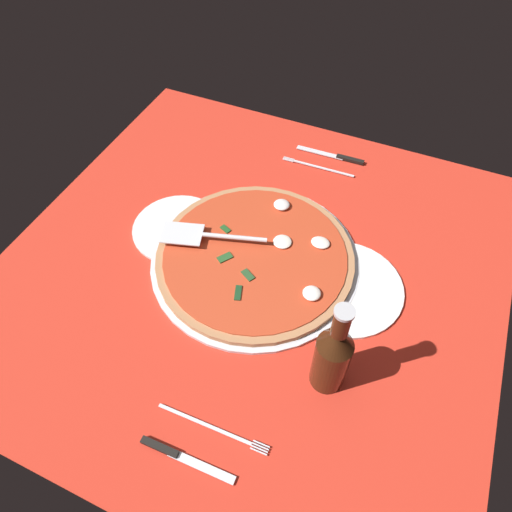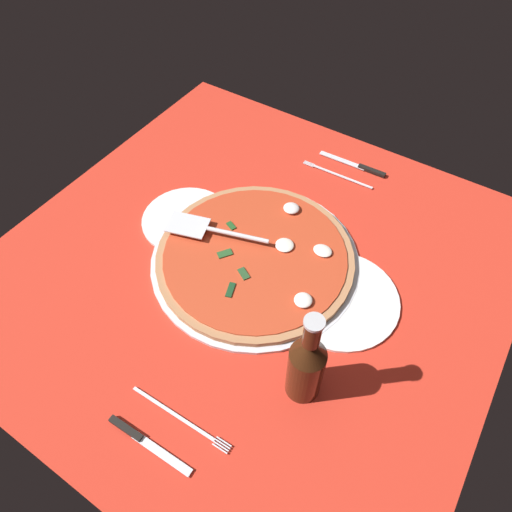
{
  "view_description": "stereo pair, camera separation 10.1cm",
  "coord_description": "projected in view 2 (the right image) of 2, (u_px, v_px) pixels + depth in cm",
  "views": [
    {
      "loc": [
        -25.55,
        56.32,
        81.66
      ],
      "look_at": [
        -0.25,
        -1.55,
        2.19
      ],
      "focal_mm": 32.85,
      "sensor_mm": 36.0,
      "label": 1
    },
    {
      "loc": [
        -34.48,
        51.52,
        81.66
      ],
      "look_at": [
        -0.25,
        -1.55,
        2.19
      ],
      "focal_mm": 32.85,
      "sensor_mm": 36.0,
      "label": 2
    }
  ],
  "objects": [
    {
      "name": "beer_bottle",
      "position": [
        306.0,
        365.0,
        0.78
      ],
      "size": [
        6.29,
        6.29,
        23.58
      ],
      "color": "#351A0C",
      "rests_on": "ground_plane"
    },
    {
      "name": "place_setting_far",
      "position": [
        161.0,
        430.0,
        0.8
      ],
      "size": [
        20.67,
        14.37,
        1.4
      ],
      "rotation": [
        0.0,
        0.0,
        3.16
      ],
      "color": "white",
      "rests_on": "ground_plane"
    },
    {
      "name": "dinner_plate_left",
      "position": [
        340.0,
        299.0,
        0.96
      ],
      "size": [
        24.45,
        24.45,
        1.0
      ],
      "primitive_type": "cylinder",
      "color": "white",
      "rests_on": "ground_plane"
    },
    {
      "name": "pizza_server",
      "position": [
        210.0,
        229.0,
        1.03
      ],
      "size": [
        23.34,
        10.2,
        1.0
      ],
      "rotation": [
        0.0,
        0.0,
        0.29
      ],
      "color": "silver",
      "rests_on": "pizza"
    },
    {
      "name": "checker_pattern",
      "position": [
        251.0,
        266.0,
        1.02
      ],
      "size": [
        105.34,
        105.34,
        0.1
      ],
      "color": "silver",
      "rests_on": "ground_plane"
    },
    {
      "name": "place_setting_near",
      "position": [
        348.0,
        171.0,
        1.21
      ],
      "size": [
        20.43,
        13.31,
        1.4
      ],
      "rotation": [
        0.0,
        0.0,
        0.03
      ],
      "color": "white",
      "rests_on": "ground_plane"
    },
    {
      "name": "pizza",
      "position": [
        257.0,
        257.0,
        1.02
      ],
      "size": [
        43.13,
        43.13,
        2.89
      ],
      "color": "#B1784E",
      "rests_on": "pizza_pan"
    },
    {
      "name": "ground_plane",
      "position": [
        251.0,
        267.0,
        1.03
      ],
      "size": [
        105.34,
        105.34,
        0.8
      ],
      "primitive_type": "cube",
      "color": "red"
    },
    {
      "name": "dinner_plate_right",
      "position": [
        187.0,
        220.0,
        1.1
      ],
      "size": [
        20.88,
        20.88,
        1.0
      ],
      "primitive_type": "cylinder",
      "color": "white",
      "rests_on": "ground_plane"
    },
    {
      "name": "pizza_pan",
      "position": [
        256.0,
        260.0,
        1.03
      ],
      "size": [
        45.52,
        45.52,
        1.09
      ],
      "primitive_type": "cylinder",
      "color": "silver",
      "rests_on": "ground_plane"
    }
  ]
}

